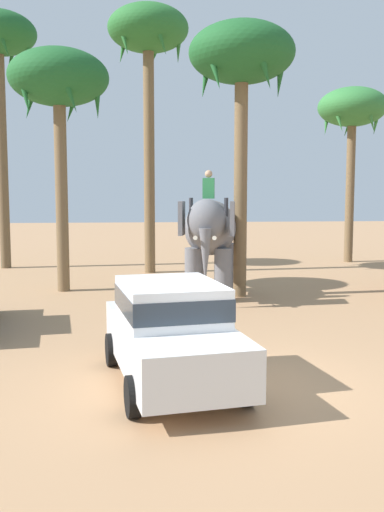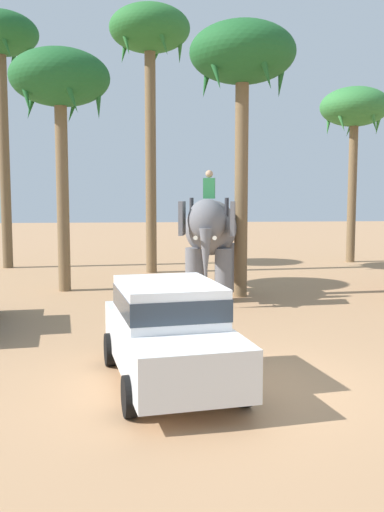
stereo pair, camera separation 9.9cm
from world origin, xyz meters
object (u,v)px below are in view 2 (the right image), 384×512
(elephant_with_mahout, at_px, (210,233))
(palm_tree_near_hut, at_px, (60,84))
(palm_tree_behind_elephant, at_px, (242,61))
(palm_tree_far_back, at_px, (1,45))
(palm_tree_left_of_road, at_px, (150,40))
(car_sedan_foreground, at_px, (169,328))
(palm_tree_leaning_seaward, at_px, (354,112))

(elephant_with_mahout, distance_m, palm_tree_near_hut, 6.83)
(palm_tree_behind_elephant, distance_m, palm_tree_far_back, 12.22)
(palm_tree_left_of_road, relative_size, palm_tree_far_back, 0.98)
(car_sedan_foreground, distance_m, palm_tree_near_hut, 11.62)
(elephant_with_mahout, height_order, palm_tree_left_of_road, palm_tree_left_of_road)
(elephant_with_mahout, relative_size, palm_tree_far_back, 0.37)
(car_sedan_foreground, relative_size, palm_tree_behind_elephant, 0.52)
(car_sedan_foreground, relative_size, elephant_with_mahout, 1.07)
(palm_tree_near_hut, height_order, palm_tree_leaning_seaward, palm_tree_leaning_seaward)
(palm_tree_near_hut, bearing_deg, palm_tree_behind_elephant, -16.82)
(palm_tree_far_back, height_order, palm_tree_leaning_seaward, palm_tree_far_back)
(elephant_with_mahout, height_order, palm_tree_near_hut, palm_tree_near_hut)
(palm_tree_left_of_road, bearing_deg, car_sedan_foreground, -90.90)
(car_sedan_foreground, height_order, palm_tree_behind_elephant, palm_tree_behind_elephant)
(palm_tree_near_hut, relative_size, palm_tree_leaning_seaward, 0.95)
(palm_tree_behind_elephant, height_order, palm_tree_far_back, palm_tree_far_back)
(palm_tree_far_back, bearing_deg, elephant_with_mahout, -46.54)
(palm_tree_left_of_road, bearing_deg, palm_tree_leaning_seaward, 16.11)
(elephant_with_mahout, bearing_deg, car_sedan_foreground, -102.91)
(palm_tree_left_of_road, bearing_deg, palm_tree_far_back, 160.20)
(car_sedan_foreground, xyz_separation_m, palm_tree_far_back, (-6.00, 16.17, 8.57))
(palm_tree_far_back, bearing_deg, palm_tree_leaning_seaward, 1.94)
(elephant_with_mahout, bearing_deg, palm_tree_far_back, 133.46)
(palm_tree_behind_elephant, relative_size, palm_tree_left_of_road, 0.78)
(palm_tree_far_back, distance_m, palm_tree_leaning_seaward, 16.02)
(palm_tree_far_back, bearing_deg, palm_tree_behind_elephant, -42.96)
(palm_tree_far_back, bearing_deg, palm_tree_left_of_road, -19.80)
(elephant_with_mahout, xyz_separation_m, palm_tree_near_hut, (-4.63, 1.76, 4.70))
(car_sedan_foreground, bearing_deg, palm_tree_left_of_road, 89.10)
(palm_tree_behind_elephant, bearing_deg, palm_tree_leaning_seaward, 51.03)
(palm_tree_left_of_road, distance_m, palm_tree_far_back, 6.61)
(car_sedan_foreground, distance_m, palm_tree_leaning_seaward, 20.32)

